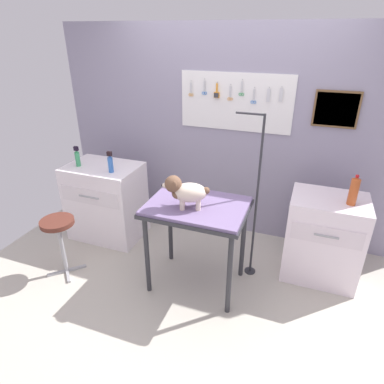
{
  "coord_description": "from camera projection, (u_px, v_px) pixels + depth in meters",
  "views": [
    {
      "loc": [
        0.86,
        -2.21,
        2.21
      ],
      "look_at": [
        -0.01,
        0.12,
        0.99
      ],
      "focal_mm": 31.02,
      "sensor_mm": 36.0,
      "label": 1
    }
  ],
  "objects": [
    {
      "name": "rear_wall_panel",
      "position": [
        230.0,
        136.0,
        3.67
      ],
      "size": [
        4.0,
        0.11,
        2.3
      ],
      "color": "#918BA1",
      "rests_on": "ground"
    },
    {
      "name": "spray_bottle_tall",
      "position": [
        77.0,
        158.0,
        3.58
      ],
      "size": [
        0.05,
        0.05,
        0.22
      ],
      "color": "#3EA265",
      "rests_on": "counter_left"
    },
    {
      "name": "cabinet_right",
      "position": [
        323.0,
        238.0,
        3.17
      ],
      "size": [
        0.68,
        0.54,
        0.85
      ],
      "color": "white",
      "rests_on": "ground"
    },
    {
      "name": "counter_left",
      "position": [
        106.0,
        201.0,
        3.82
      ],
      "size": [
        0.8,
        0.58,
        0.87
      ],
      "color": "white",
      "rests_on": "ground"
    },
    {
      "name": "dog",
      "position": [
        185.0,
        191.0,
        2.74
      ],
      "size": [
        0.39,
        0.26,
        0.29
      ],
      "color": "beige",
      "rests_on": "grooming_table"
    },
    {
      "name": "grooming_arm",
      "position": [
        255.0,
        207.0,
        3.05
      ],
      "size": [
        0.29,
        0.11,
        1.61
      ],
      "color": "#2D2D33",
      "rests_on": "ground"
    },
    {
      "name": "soda_bottle",
      "position": [
        354.0,
        191.0,
        2.83
      ],
      "size": [
        0.08,
        0.08,
        0.28
      ],
      "color": "#B74F23",
      "rests_on": "cabinet_right"
    },
    {
      "name": "pump_bottle_white",
      "position": [
        110.0,
        163.0,
        3.43
      ],
      "size": [
        0.05,
        0.05,
        0.23
      ],
      "color": "#366CC1",
      "rests_on": "counter_left"
    },
    {
      "name": "stool",
      "position": [
        59.0,
        231.0,
        3.16
      ],
      "size": [
        0.31,
        0.31,
        0.61
      ],
      "color": "#9E9EA3",
      "rests_on": "ground"
    },
    {
      "name": "grooming_table",
      "position": [
        197.0,
        214.0,
        2.9
      ],
      "size": [
        0.88,
        0.64,
        0.86
      ],
      "color": "#2D2D33",
      "rests_on": "ground"
    },
    {
      "name": "ground",
      "position": [
        188.0,
        294.0,
        3.11
      ],
      "size": [
        4.4,
        4.0,
        0.04
      ],
      "primitive_type": "cube",
      "color": "#BBB4A6"
    }
  ]
}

